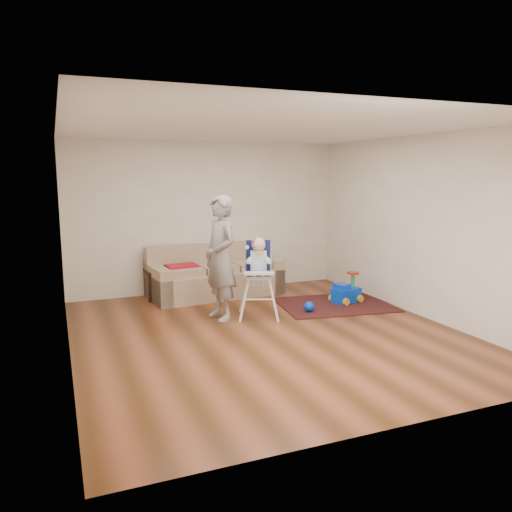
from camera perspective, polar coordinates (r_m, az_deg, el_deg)
name	(u,v)px	position (r m, az deg, el deg)	size (l,w,h in m)	color
ground	(267,333)	(6.83, 1.27, -8.82)	(5.50, 5.50, 0.00)	#43240E
room_envelope	(253,193)	(6.98, -0.39, 7.26)	(5.04, 5.52, 2.72)	beige
sofa	(216,271)	(8.81, -4.64, -1.69)	(2.39, 1.18, 0.89)	tan
side_table	(160,284)	(8.79, -10.87, -3.17)	(0.50, 0.50, 0.50)	black
area_rug	(335,304)	(8.34, 9.01, -5.49)	(1.79, 1.34, 0.01)	black
ride_on_toy	(346,287)	(8.45, 10.29, -3.55)	(0.46, 0.33, 0.50)	blue
toy_ball	(309,307)	(7.82, 6.10, -5.78)	(0.16, 0.16, 0.16)	blue
high_chair	(258,279)	(7.44, 0.28, -2.63)	(0.72, 0.72, 1.21)	white
adult	(220,258)	(7.31, -4.10, -0.24)	(0.67, 0.44, 1.83)	gray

